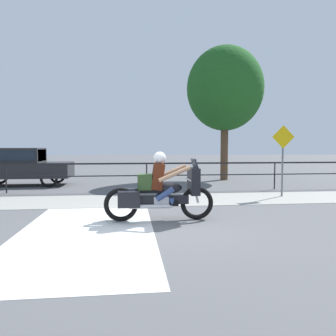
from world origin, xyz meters
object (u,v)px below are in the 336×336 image
object	(u,v)px
tree_behind_sign	(225,89)
motorcycle	(159,191)
parked_car	(21,164)
street_sign	(283,151)

from	to	relation	value
tree_behind_sign	motorcycle	bearing A→B (deg)	-114.90
motorcycle	parked_car	bearing A→B (deg)	124.19
motorcycle	tree_behind_sign	world-z (taller)	tree_behind_sign
motorcycle	tree_behind_sign	xyz separation A→B (m)	(4.12, 8.88, 3.91)
motorcycle	parked_car	distance (m)	9.18
motorcycle	street_sign	size ratio (longest dim) A/B	1.04
parked_car	tree_behind_sign	xyz separation A→B (m)	(9.51, 1.46, 3.66)
parked_car	tree_behind_sign	distance (m)	10.29
tree_behind_sign	street_sign	bearing A→B (deg)	-86.53
parked_car	street_sign	xyz separation A→B (m)	(9.86, -4.29, 0.60)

